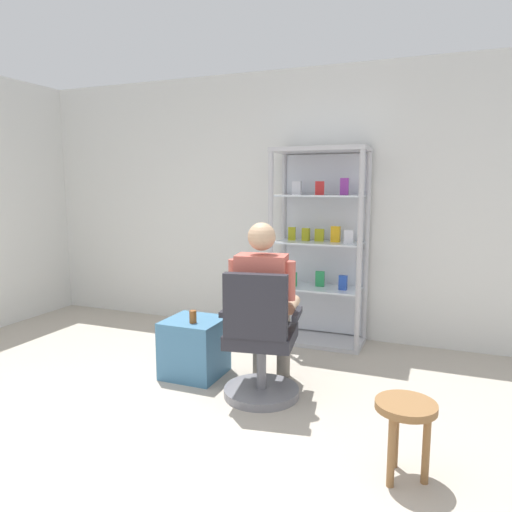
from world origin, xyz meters
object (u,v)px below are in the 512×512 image
(seated_shopkeeper, at_px, (265,299))
(storage_crate, at_px, (195,347))
(office_chair, at_px, (260,347))
(tea_glass, at_px, (193,317))
(display_cabinet_main, at_px, (321,245))
(wooden_stool, at_px, (405,418))

(seated_shopkeeper, height_order, storage_crate, seated_shopkeeper)
(office_chair, distance_m, tea_glass, 0.65)
(display_cabinet_main, height_order, wooden_stool, display_cabinet_main)
(seated_shopkeeper, relative_size, storage_crate, 2.75)
(office_chair, bearing_deg, tea_glass, 167.83)
(office_chair, xyz_separation_m, seated_shopkeeper, (-0.03, 0.16, 0.32))
(office_chair, relative_size, storage_crate, 2.04)
(seated_shopkeeper, relative_size, wooden_stool, 3.00)
(display_cabinet_main, relative_size, storage_crate, 4.05)
(seated_shopkeeper, height_order, wooden_stool, seated_shopkeeper)
(seated_shopkeeper, xyz_separation_m, storage_crate, (-0.63, 0.06, -0.48))
(office_chair, relative_size, seated_shopkeeper, 0.74)
(display_cabinet_main, height_order, storage_crate, display_cabinet_main)
(display_cabinet_main, relative_size, tea_glass, 19.11)
(office_chair, distance_m, seated_shopkeeper, 0.36)
(seated_shopkeeper, distance_m, wooden_stool, 1.38)
(storage_crate, height_order, wooden_stool, storage_crate)
(display_cabinet_main, bearing_deg, wooden_stool, -64.37)
(office_chair, height_order, seated_shopkeeper, seated_shopkeeper)
(wooden_stool, bearing_deg, display_cabinet_main, 115.63)
(wooden_stool, bearing_deg, office_chair, 150.15)
(seated_shopkeeper, xyz_separation_m, tea_glass, (-0.60, -0.03, -0.19))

